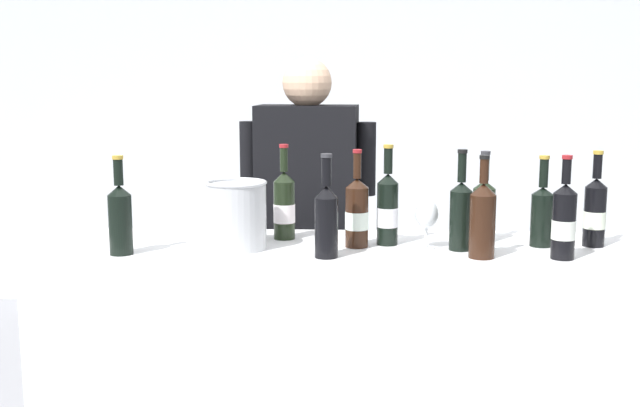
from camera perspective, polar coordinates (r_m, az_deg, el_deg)
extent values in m
cube|color=silver|center=(5.18, 2.16, 7.65)|extent=(8.00, 0.10, 2.80)
cube|color=white|center=(2.79, 1.75, -13.08)|extent=(2.07, 0.58, 0.98)
cylinder|color=black|center=(2.56, 17.85, -1.64)|extent=(0.07, 0.07, 0.21)
cone|color=black|center=(2.54, 17.98, 1.07)|extent=(0.07, 0.07, 0.03)
cylinder|color=black|center=(2.53, 18.04, 2.31)|extent=(0.03, 0.03, 0.08)
cylinder|color=maroon|center=(2.53, 18.10, 3.34)|extent=(0.03, 0.03, 0.01)
cylinder|color=silver|center=(2.56, 17.83, -1.88)|extent=(0.08, 0.08, 0.06)
cylinder|color=black|center=(2.76, 12.19, -0.85)|extent=(0.08, 0.08, 0.19)
cone|color=black|center=(2.75, 12.27, 1.40)|extent=(0.08, 0.08, 0.03)
cylinder|color=black|center=(2.74, 12.31, 2.66)|extent=(0.03, 0.03, 0.09)
cylinder|color=#333338|center=(2.73, 12.35, 3.74)|extent=(0.03, 0.03, 0.01)
cylinder|color=white|center=(2.76, 12.18, -1.05)|extent=(0.08, 0.08, 0.06)
cylinder|color=black|center=(2.79, 19.94, -0.94)|extent=(0.07, 0.07, 0.21)
cone|color=black|center=(2.77, 20.07, 1.47)|extent=(0.07, 0.07, 0.03)
cylinder|color=black|center=(2.76, 20.14, 2.64)|extent=(0.03, 0.03, 0.08)
cylinder|color=#B79333|center=(2.76, 20.19, 3.63)|extent=(0.03, 0.03, 0.01)
cylinder|color=silver|center=(2.79, 19.93, -1.15)|extent=(0.08, 0.08, 0.06)
cylinder|color=black|center=(2.73, 16.32, -1.23)|extent=(0.08, 0.08, 0.18)
cone|color=black|center=(2.72, 16.42, 0.92)|extent=(0.08, 0.08, 0.03)
cylinder|color=black|center=(2.71, 16.48, 2.20)|extent=(0.03, 0.03, 0.10)
cylinder|color=#B79333|center=(2.70, 16.53, 3.36)|extent=(0.04, 0.04, 0.01)
cylinder|color=black|center=(2.59, -14.77, -1.56)|extent=(0.08, 0.08, 0.20)
cone|color=black|center=(2.57, -14.87, 0.97)|extent=(0.08, 0.08, 0.03)
cylinder|color=black|center=(2.56, -14.93, 2.28)|extent=(0.03, 0.03, 0.09)
cylinder|color=#B79333|center=(2.55, -14.97, 3.37)|extent=(0.04, 0.04, 0.01)
cylinder|color=black|center=(2.74, -2.70, -0.51)|extent=(0.08, 0.08, 0.21)
cone|color=black|center=(2.73, -2.72, 2.03)|extent=(0.08, 0.08, 0.04)
cylinder|color=black|center=(2.72, -2.73, 3.31)|extent=(0.03, 0.03, 0.09)
cylinder|color=maroon|center=(2.71, -2.74, 4.35)|extent=(0.03, 0.03, 0.01)
cylinder|color=white|center=(2.75, -2.70, -0.73)|extent=(0.08, 0.08, 0.07)
cylinder|color=black|center=(2.61, 2.78, -1.05)|extent=(0.08, 0.08, 0.21)
cone|color=black|center=(2.59, 2.80, 1.55)|extent=(0.08, 0.08, 0.03)
cylinder|color=black|center=(2.59, 2.81, 2.86)|extent=(0.03, 0.03, 0.09)
cylinder|color=maroon|center=(2.58, 2.82, 3.95)|extent=(0.03, 0.03, 0.01)
cylinder|color=silver|center=(2.61, 2.78, -1.27)|extent=(0.08, 0.08, 0.06)
cylinder|color=black|center=(2.66, 5.09, -0.80)|extent=(0.07, 0.07, 0.22)
cone|color=black|center=(2.64, 5.13, 1.89)|extent=(0.07, 0.07, 0.03)
cylinder|color=black|center=(2.63, 5.15, 3.21)|extent=(0.03, 0.03, 0.09)
cylinder|color=#B79333|center=(2.63, 5.17, 4.30)|extent=(0.04, 0.04, 0.01)
cylinder|color=silver|center=(2.66, 5.09, -1.03)|extent=(0.08, 0.08, 0.07)
cylinder|color=black|center=(2.51, 12.10, -1.70)|extent=(0.08, 0.08, 0.21)
cone|color=black|center=(2.49, 12.19, 1.07)|extent=(0.08, 0.08, 0.04)
cylinder|color=black|center=(2.48, 12.24, 2.40)|extent=(0.03, 0.03, 0.08)
cylinder|color=black|center=(2.47, 12.28, 3.43)|extent=(0.03, 0.03, 0.01)
cylinder|color=black|center=(2.61, 10.51, -1.28)|extent=(0.07, 0.07, 0.20)
cone|color=black|center=(2.59, 10.59, 1.25)|extent=(0.07, 0.07, 0.03)
cylinder|color=black|center=(2.58, 10.63, 2.67)|extent=(0.03, 0.03, 0.10)
cylinder|color=black|center=(2.57, 10.67, 3.88)|extent=(0.03, 0.03, 0.01)
cylinder|color=black|center=(2.46, 0.47, -1.83)|extent=(0.08, 0.08, 0.20)
cone|color=black|center=(2.44, 0.48, 0.89)|extent=(0.08, 0.08, 0.04)
cylinder|color=black|center=(2.43, 0.48, 2.41)|extent=(0.03, 0.03, 0.09)
cylinder|color=#333338|center=(2.42, 0.48, 3.63)|extent=(0.04, 0.04, 0.01)
cylinder|color=silver|center=(2.64, 7.98, -3.28)|extent=(0.07, 0.07, 0.00)
cylinder|color=silver|center=(2.63, 7.99, -2.48)|extent=(0.01, 0.01, 0.07)
ellipsoid|color=silver|center=(2.61, 8.03, -0.79)|extent=(0.08, 0.08, 0.10)
ellipsoid|color=maroon|center=(2.62, 8.02, -1.15)|extent=(0.06, 0.06, 0.03)
cylinder|color=silver|center=(2.60, -6.28, -0.97)|extent=(0.20, 0.20, 0.22)
torus|color=silver|center=(2.58, -6.32, 1.56)|extent=(0.21, 0.21, 0.01)
cube|color=black|center=(3.40, -0.93, -9.95)|extent=(0.40, 0.27, 0.85)
cube|color=black|center=(3.24, -0.96, 2.18)|extent=(0.44, 0.27, 0.59)
sphere|color=#D8AD8C|center=(3.21, -0.98, 9.07)|extent=(0.21, 0.21, 0.21)
cylinder|color=black|center=(3.21, 3.50, 3.37)|extent=(0.08, 0.08, 0.31)
cylinder|color=black|center=(3.27, -5.35, 3.46)|extent=(0.08, 0.08, 0.31)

